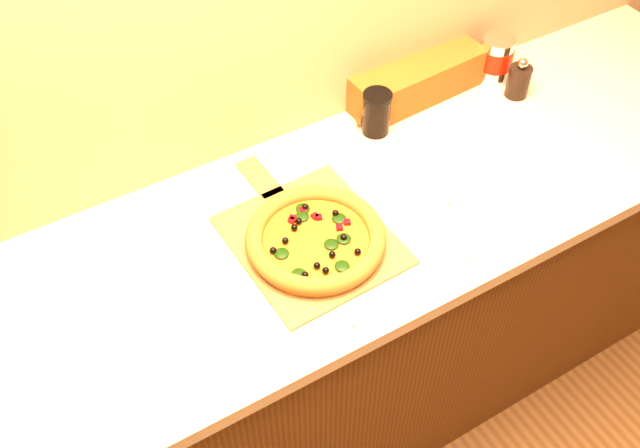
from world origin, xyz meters
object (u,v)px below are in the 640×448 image
at_px(pepper_grinder, 519,80).
at_px(rolling_pin, 405,91).
at_px(coffee_canister, 496,58).
at_px(dark_jar, 376,113).
at_px(pizza, 316,239).
at_px(pizza_peel, 308,236).

bearing_deg(pepper_grinder, rolling_pin, 152.44).
distance_m(pepper_grinder, rolling_pin, 0.32).
bearing_deg(pepper_grinder, coffee_canister, 94.01).
bearing_deg(dark_jar, pizza, -141.64).
xyz_separation_m(pizza_peel, pizza, (0.00, -0.04, 0.02)).
bearing_deg(coffee_canister, pizza_peel, -161.13).
relative_size(coffee_canister, dark_jar, 1.07).
distance_m(pizza, pepper_grinder, 0.80).
bearing_deg(pizza, rolling_pin, 35.30).
height_order(coffee_canister, dark_jar, coffee_canister).
bearing_deg(coffee_canister, pizza, -158.79).
distance_m(rolling_pin, coffee_canister, 0.28).
distance_m(pizza, rolling_pin, 0.60).
bearing_deg(pepper_grinder, pizza_peel, -167.87).
bearing_deg(dark_jar, coffee_canister, 3.48).
bearing_deg(coffee_canister, dark_jar, -176.52).
height_order(pepper_grinder, coffee_canister, coffee_canister).
bearing_deg(pizza_peel, dark_jar, 32.33).
xyz_separation_m(pepper_grinder, coffee_canister, (-0.01, 0.10, 0.02)).
bearing_deg(pepper_grinder, dark_jar, 170.73).
height_order(pizza, coffee_canister, coffee_canister).
xyz_separation_m(pizza_peel, coffee_canister, (0.77, 0.26, 0.06)).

